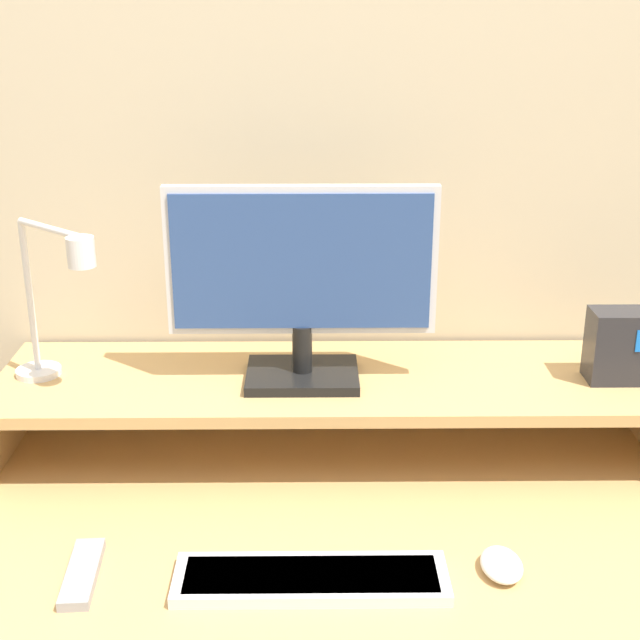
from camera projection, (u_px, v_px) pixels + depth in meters
The scene contains 9 objects.
wall_back at pixel (329, 156), 1.71m from camera, with size 6.00×0.05×2.50m.
desk at pixel (332, 603), 1.59m from camera, with size 1.23×0.73×0.73m.
monitor_shelf at pixel (330, 386), 1.65m from camera, with size 1.23×0.34×0.15m.
monitor at pixel (302, 278), 1.56m from camera, with size 0.48×0.15×0.36m.
desk_lamp at pixel (55, 298), 1.54m from camera, with size 0.19×0.18×0.30m.
router_dock at pixel (616, 346), 1.61m from camera, with size 0.10×0.07×0.13m.
keyboard at pixel (311, 578), 1.30m from camera, with size 0.40×0.11×0.02m.
mouse at pixel (502, 565), 1.33m from camera, with size 0.06×0.09×0.03m.
remote_control at pixel (82, 573), 1.32m from camera, with size 0.05×0.16×0.02m.
Camera 1 is at (-0.03, -0.95, 1.55)m, focal length 50.00 mm.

